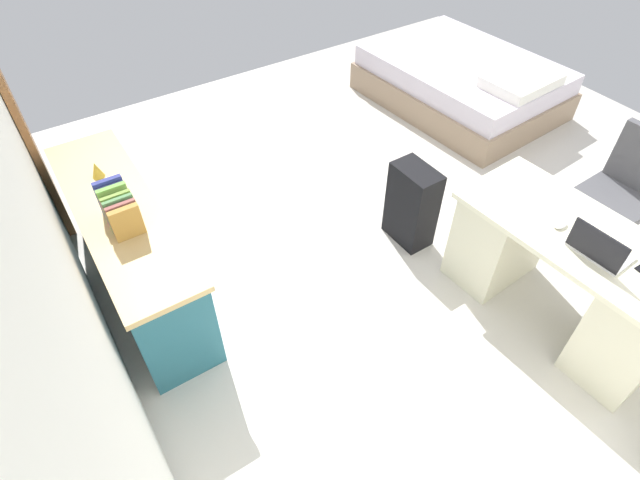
# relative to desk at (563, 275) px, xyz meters

# --- Properties ---
(ground_plane) EXTENTS (6.00, 6.00, 0.00)m
(ground_plane) POSITION_rel_desk_xyz_m (1.23, 0.08, -0.39)
(ground_plane) COLOR beige
(wall_back) EXTENTS (4.59, 0.10, 2.89)m
(wall_back) POSITION_rel_desk_xyz_m (1.23, 2.58, 1.06)
(wall_back) COLOR silver
(wall_back) RESTS_ON ground_plane
(door_wooden) EXTENTS (0.88, 0.05, 2.04)m
(door_wooden) POSITION_rel_desk_xyz_m (2.98, 2.50, 0.63)
(door_wooden) COLOR #936038
(door_wooden) RESTS_ON ground_plane
(desk) EXTENTS (1.47, 0.74, 0.74)m
(desk) POSITION_rel_desk_xyz_m (0.00, 0.00, 0.00)
(desk) COLOR beige
(desk) RESTS_ON ground_plane
(office_chair) EXTENTS (0.52, 0.52, 0.94)m
(office_chair) POSITION_rel_desk_xyz_m (0.23, -0.86, 0.03)
(office_chair) COLOR black
(office_chair) RESTS_ON ground_plane
(credenza) EXTENTS (1.80, 0.48, 0.73)m
(credenza) POSITION_rel_desk_xyz_m (1.72, 2.20, -0.02)
(credenza) COLOR #235B6B
(credenza) RESTS_ON ground_plane
(bed) EXTENTS (1.99, 1.52, 0.58)m
(bed) POSITION_rel_desk_xyz_m (2.36, -1.47, -0.14)
(bed) COLOR gray
(bed) RESTS_ON ground_plane
(suitcase_black) EXTENTS (0.36, 0.22, 0.65)m
(suitcase_black) POSITION_rel_desk_xyz_m (1.08, 0.31, -0.06)
(suitcase_black) COLOR black
(suitcase_black) RESTS_ON ground_plane
(laptop) EXTENTS (0.32, 0.24, 0.21)m
(laptop) POSITION_rel_desk_xyz_m (-0.14, 0.08, 0.40)
(laptop) COLOR #B7B7BC
(laptop) RESTS_ON desk
(computer_mouse) EXTENTS (0.07, 0.10, 0.03)m
(computer_mouse) POSITION_rel_desk_xyz_m (0.12, 0.06, 0.37)
(computer_mouse) COLOR white
(computer_mouse) RESTS_ON desk
(book_row) EXTENTS (0.32, 0.17, 0.23)m
(book_row) POSITION_rel_desk_xyz_m (1.58, 2.20, 0.46)
(book_row) COLOR #B28239
(book_row) RESTS_ON credenza
(figurine_small) EXTENTS (0.08, 0.08, 0.11)m
(figurine_small) POSITION_rel_desk_xyz_m (2.10, 2.20, 0.40)
(figurine_small) COLOR gold
(figurine_small) RESTS_ON credenza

